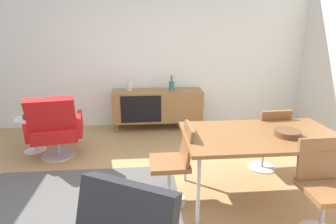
% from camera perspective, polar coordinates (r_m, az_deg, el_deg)
% --- Properties ---
extents(ground_plane, '(8.32, 8.32, 0.00)m').
position_cam_1_polar(ground_plane, '(3.03, -6.97, -18.94)').
color(ground_plane, tan).
extents(wall_back, '(6.80, 0.12, 2.80)m').
position_cam_1_polar(wall_back, '(5.07, -6.68, 12.73)').
color(wall_back, white).
rests_on(wall_back, ground_plane).
extents(sideboard, '(1.60, 0.45, 0.72)m').
position_cam_1_polar(sideboard, '(4.94, -2.21, 1.38)').
color(sideboard, olive).
rests_on(sideboard, ground_plane).
extents(vase_cobalt, '(0.09, 0.09, 0.27)m').
position_cam_1_polar(vase_cobalt, '(4.87, 0.76, 5.66)').
color(vase_cobalt, '#337266').
rests_on(vase_cobalt, sideboard).
extents(vase_sculptural_dark, '(0.09, 0.09, 0.26)m').
position_cam_1_polar(vase_sculptural_dark, '(4.86, -8.17, 5.36)').
color(vase_sculptural_dark, beige).
rests_on(vase_sculptural_dark, sideboard).
extents(dining_table, '(1.60, 0.90, 0.74)m').
position_cam_1_polar(dining_table, '(2.98, 18.90, -5.11)').
color(dining_table, brown).
rests_on(dining_table, ground_plane).
extents(wooden_bowl_on_table, '(0.26, 0.26, 0.06)m').
position_cam_1_polar(wooden_bowl_on_table, '(2.99, 23.80, -4.06)').
color(wooden_bowl_on_table, brown).
rests_on(wooden_bowl_on_table, dining_table).
extents(dining_chair_back_right, '(0.42, 0.45, 0.86)m').
position_cam_1_polar(dining_chair_back_right, '(3.67, 20.20, -4.85)').
color(dining_chair_back_right, brown).
rests_on(dining_chair_back_right, ground_plane).
extents(dining_chair_near_window, '(0.43, 0.40, 0.86)m').
position_cam_1_polar(dining_chair_near_window, '(2.84, 1.52, -10.24)').
color(dining_chair_near_window, brown).
rests_on(dining_chair_near_window, ground_plane).
extents(dining_chair_front_right, '(0.41, 0.44, 0.86)m').
position_cam_1_polar(dining_chair_front_right, '(2.80, 29.79, -13.15)').
color(dining_chair_front_right, brown).
rests_on(dining_chair_front_right, ground_plane).
extents(lounge_chair_red, '(0.80, 0.75, 0.95)m').
position_cam_1_polar(lounge_chair_red, '(4.10, -22.68, -2.89)').
color(lounge_chair_red, red).
rests_on(lounge_chair_red, ground_plane).
extents(side_table_round, '(0.44, 0.44, 0.52)m').
position_cam_1_polar(side_table_round, '(4.54, -26.60, -3.49)').
color(side_table_round, white).
rests_on(side_table_round, ground_plane).
extents(fruit_bowl, '(0.20, 0.20, 0.11)m').
position_cam_1_polar(fruit_bowl, '(4.46, -27.02, -0.62)').
color(fruit_bowl, '#262628').
rests_on(fruit_bowl, side_table_round).
extents(area_rug, '(2.20, 1.70, 0.01)m').
position_cam_1_polar(area_rug, '(3.09, -19.31, -18.92)').
color(area_rug, '#595654').
rests_on(area_rug, ground_plane).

